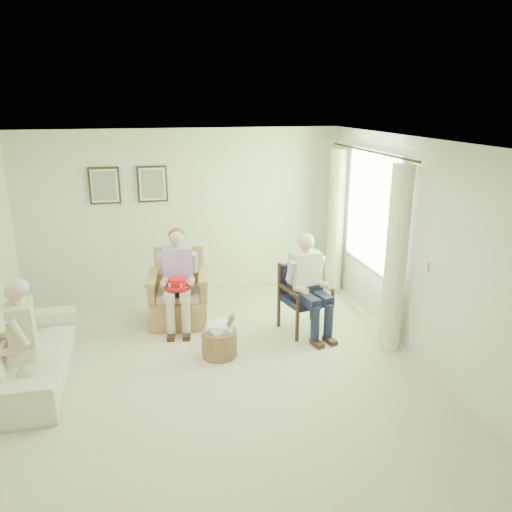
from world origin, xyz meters
name	(u,v)px	position (x,y,z in m)	size (l,w,h in m)	color
floor	(210,376)	(0.00, 0.00, 0.00)	(5.50, 5.50, 0.00)	beige
back_wall	(183,213)	(0.00, 2.75, 1.30)	(5.00, 0.04, 2.60)	silver
front_wall	(273,425)	(0.00, -2.75, 1.30)	(5.00, 0.04, 2.60)	silver
right_wall	(419,252)	(2.50, 0.00, 1.30)	(0.04, 5.50, 2.60)	silver
ceiling	(203,142)	(0.00, 0.00, 2.60)	(5.00, 5.50, 0.02)	white
window	(373,208)	(2.46, 1.20, 1.58)	(0.13, 2.50, 1.63)	#2D6B23
curtain_left	(396,260)	(2.33, 0.22, 1.15)	(0.34, 0.34, 2.30)	beige
curtain_right	(335,223)	(2.33, 2.18, 1.15)	(0.34, 0.34, 2.30)	beige
framed_print_left	(105,186)	(-1.15, 2.71, 1.78)	(0.45, 0.05, 0.55)	#382114
framed_print_right	(152,184)	(-0.45, 2.71, 1.78)	(0.45, 0.05, 0.55)	#382114
wicker_armchair	(179,300)	(-0.21, 1.56, 0.32)	(0.79, 0.78, 1.01)	#A5744E
wood_armchair	(303,294)	(1.43, 0.98, 0.49)	(0.58, 0.55, 0.90)	black
sofa	(31,353)	(-1.95, 0.44, 0.30)	(0.81, 2.06, 0.60)	#ECE5CC
person_wicker	(178,272)	(-0.21, 1.43, 0.78)	(0.40, 0.63, 1.33)	beige
person_dark	(308,278)	(1.43, 0.83, 0.77)	(0.40, 0.63, 1.33)	#1B1E3C
person_sofa	(17,334)	(-1.95, 0.04, 0.72)	(0.42, 0.62, 1.26)	beige
red_hat	(177,284)	(-0.24, 1.22, 0.68)	(0.33, 0.33, 0.14)	red
hatbox	(220,337)	(0.19, 0.44, 0.25)	(0.43, 0.43, 0.63)	tan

